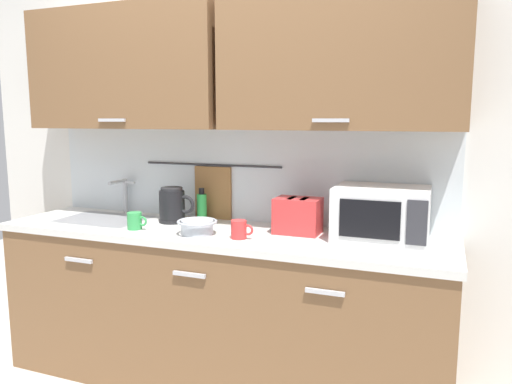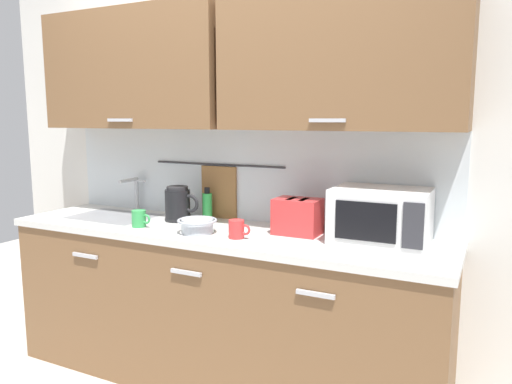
# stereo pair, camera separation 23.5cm
# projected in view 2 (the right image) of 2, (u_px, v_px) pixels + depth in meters

# --- Properties ---
(counter_unit) EXTENTS (2.53, 0.64, 0.90)m
(counter_unit) POSITION_uv_depth(u_px,v_px,m) (217.00, 305.00, 2.78)
(counter_unit) COLOR brown
(counter_unit) RESTS_ON ground
(back_wall_assembly) EXTENTS (3.70, 0.41, 2.50)m
(back_wall_assembly) POSITION_uv_depth(u_px,v_px,m) (237.00, 116.00, 2.82)
(back_wall_assembly) COLOR silver
(back_wall_assembly) RESTS_ON ground
(sink_faucet) EXTENTS (0.09, 0.17, 0.22)m
(sink_faucet) POSITION_uv_depth(u_px,v_px,m) (134.00, 189.00, 3.22)
(sink_faucet) COLOR #B2B5BA
(sink_faucet) RESTS_ON counter_unit
(microwave) EXTENTS (0.46, 0.35, 0.27)m
(microwave) POSITION_uv_depth(u_px,v_px,m) (381.00, 216.00, 2.40)
(microwave) COLOR white
(microwave) RESTS_ON counter_unit
(electric_kettle) EXTENTS (0.23, 0.16, 0.21)m
(electric_kettle) POSITION_uv_depth(u_px,v_px,m) (178.00, 204.00, 2.92)
(electric_kettle) COLOR black
(electric_kettle) RESTS_ON counter_unit
(dish_soap_bottle) EXTENTS (0.06, 0.06, 0.20)m
(dish_soap_bottle) POSITION_uv_depth(u_px,v_px,m) (207.00, 205.00, 2.96)
(dish_soap_bottle) COLOR green
(dish_soap_bottle) RESTS_ON counter_unit
(mug_near_sink) EXTENTS (0.12, 0.08, 0.09)m
(mug_near_sink) POSITION_uv_depth(u_px,v_px,m) (139.00, 219.00, 2.76)
(mug_near_sink) COLOR green
(mug_near_sink) RESTS_ON counter_unit
(mixing_bowl) EXTENTS (0.21, 0.21, 0.08)m
(mixing_bowl) POSITION_uv_depth(u_px,v_px,m) (197.00, 225.00, 2.61)
(mixing_bowl) COLOR #A5ADB7
(mixing_bowl) RESTS_ON counter_unit
(toaster) EXTENTS (0.26, 0.17, 0.19)m
(toaster) POSITION_uv_depth(u_px,v_px,m) (298.00, 216.00, 2.58)
(toaster) COLOR red
(toaster) RESTS_ON counter_unit
(mug_by_kettle) EXTENTS (0.12, 0.08, 0.09)m
(mug_by_kettle) POSITION_uv_depth(u_px,v_px,m) (237.00, 229.00, 2.49)
(mug_by_kettle) COLOR red
(mug_by_kettle) RESTS_ON counter_unit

